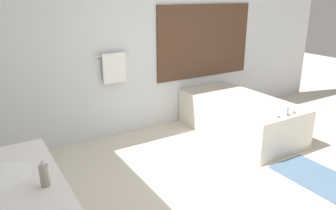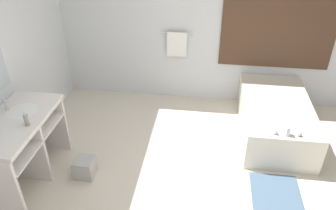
% 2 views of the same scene
% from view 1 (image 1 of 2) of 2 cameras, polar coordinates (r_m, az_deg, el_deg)
% --- Properties ---
extents(ground_plane, '(16.00, 16.00, 0.00)m').
position_cam_1_polar(ground_plane, '(3.28, 12.18, -17.30)').
color(ground_plane, beige).
rests_on(ground_plane, ground).
extents(wall_back_with_blinds, '(7.40, 0.13, 2.70)m').
position_cam_1_polar(wall_back_with_blinds, '(4.57, -5.93, 11.53)').
color(wall_back_with_blinds, silver).
rests_on(wall_back_with_blinds, ground_plane).
extents(bathtub, '(0.94, 1.73, 0.64)m').
position_cam_1_polar(bathtub, '(4.76, 12.35, -1.65)').
color(bathtub, silver).
rests_on(bathtub, ground_plane).
extents(soap_dispenser, '(0.05, 0.05, 0.16)m').
position_cam_1_polar(soap_dispenser, '(2.01, -20.72, -11.32)').
color(soap_dispenser, gray).
rests_on(soap_dispenser, vanity_counter).
extents(bath_mat, '(0.57, 0.84, 0.02)m').
position_cam_1_polar(bath_mat, '(4.03, 24.27, -11.27)').
color(bath_mat, slate).
rests_on(bath_mat, ground_plane).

